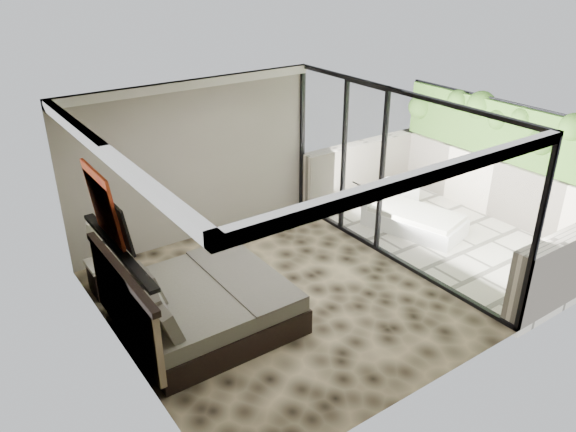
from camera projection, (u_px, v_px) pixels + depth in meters
floor at (278, 300)px, 8.27m from camera, size 5.00×5.00×0.00m
ceiling at (276, 115)px, 7.06m from camera, size 4.50×5.00×0.02m
back_wall at (195, 162)px, 9.50m from camera, size 4.50×0.02×2.80m
left_wall at (117, 262)px, 6.51m from camera, size 0.02×5.00×2.80m
glass_wall at (395, 179)px, 8.83m from camera, size 0.08×5.00×2.80m
terrace_slab at (448, 236)px, 10.24m from camera, size 3.00×5.00×0.12m
parapet_far at (499, 188)px, 10.67m from camera, size 0.30×5.00×1.10m
foliage_hedge at (509, 133)px, 10.19m from camera, size 0.36×4.60×1.10m
picture_ledge at (118, 249)px, 6.57m from camera, size 0.12×2.20×0.05m
bed at (198, 305)px, 7.54m from camera, size 2.18×2.11×1.20m
nightstand at (107, 278)px, 8.37m from camera, size 0.51×0.51×0.48m
table_lamp at (101, 235)px, 8.12m from camera, size 0.35×0.35×0.64m
abstract_canvas at (103, 204)px, 6.57m from camera, size 0.13×0.90×0.90m
framed_print at (121, 227)px, 6.37m from camera, size 0.11×0.50×0.60m
ottoman at (402, 192)px, 11.24m from camera, size 0.67×0.67×0.51m
lounger at (411, 219)px, 10.25m from camera, size 1.30×1.92×0.69m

